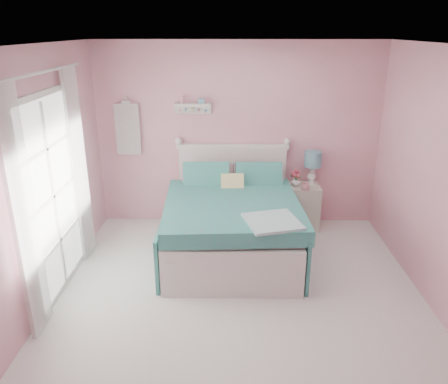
{
  "coord_description": "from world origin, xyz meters",
  "views": [
    {
      "loc": [
        -0.09,
        -3.84,
        2.74
      ],
      "look_at": [
        -0.18,
        1.2,
        0.84
      ],
      "focal_mm": 35.0,
      "sensor_mm": 36.0,
      "label": 1
    }
  ],
  "objects_px": {
    "nightstand": "(303,206)",
    "table_lamp": "(313,162)",
    "teacup": "(305,187)",
    "bed": "(232,224)",
    "vase": "(295,181)"
  },
  "relations": [
    {
      "from": "table_lamp",
      "to": "vase",
      "type": "relative_size",
      "value": 3.48
    },
    {
      "from": "nightstand",
      "to": "table_lamp",
      "type": "height_order",
      "value": "table_lamp"
    },
    {
      "from": "bed",
      "to": "teacup",
      "type": "distance_m",
      "value": 1.23
    },
    {
      "from": "teacup",
      "to": "vase",
      "type": "bearing_deg",
      "value": 127.6
    },
    {
      "from": "table_lamp",
      "to": "teacup",
      "type": "height_order",
      "value": "table_lamp"
    },
    {
      "from": "bed",
      "to": "table_lamp",
      "type": "relative_size",
      "value": 4.36
    },
    {
      "from": "table_lamp",
      "to": "teacup",
      "type": "relative_size",
      "value": 4.34
    },
    {
      "from": "table_lamp",
      "to": "vase",
      "type": "xyz_separation_m",
      "value": [
        -0.24,
        -0.08,
        -0.27
      ]
    },
    {
      "from": "vase",
      "to": "teacup",
      "type": "relative_size",
      "value": 1.25
    },
    {
      "from": "nightstand",
      "to": "teacup",
      "type": "xyz_separation_m",
      "value": [
        -0.01,
        -0.16,
        0.36
      ]
    },
    {
      "from": "nightstand",
      "to": "table_lamp",
      "type": "distance_m",
      "value": 0.67
    },
    {
      "from": "table_lamp",
      "to": "vase",
      "type": "bearing_deg",
      "value": -161.65
    },
    {
      "from": "bed",
      "to": "nightstand",
      "type": "xyz_separation_m",
      "value": [
        1.02,
        0.79,
        -0.08
      ]
    },
    {
      "from": "nightstand",
      "to": "teacup",
      "type": "relative_size",
      "value": 5.76
    },
    {
      "from": "nightstand",
      "to": "vase",
      "type": "relative_size",
      "value": 4.61
    }
  ]
}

